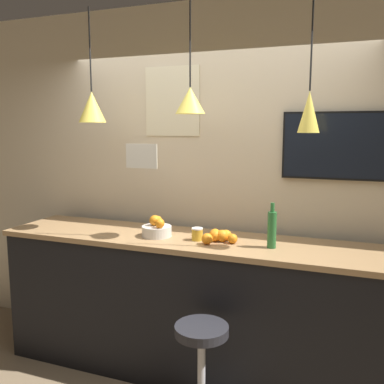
{
  "coord_description": "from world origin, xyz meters",
  "views": [
    {
      "loc": [
        1.12,
        -2.26,
        1.91
      ],
      "look_at": [
        0.0,
        0.65,
        1.43
      ],
      "focal_mm": 40.0,
      "sensor_mm": 36.0,
      "label": 1
    }
  ],
  "objects": [
    {
      "name": "back_wall",
      "position": [
        0.0,
        1.09,
        1.45
      ],
      "size": [
        8.0,
        0.06,
        2.9
      ],
      "color": "beige",
      "rests_on": "ground_plane"
    },
    {
      "name": "service_counter",
      "position": [
        0.0,
        0.65,
        0.54
      ],
      "size": [
        3.02,
        0.66,
        1.08
      ],
      "color": "black",
      "rests_on": "ground_plane"
    },
    {
      "name": "bar_stool",
      "position": [
        0.28,
        0.08,
        0.45
      ],
      "size": [
        0.39,
        0.39,
        0.69
      ],
      "color": "#B7B7BC",
      "rests_on": "ground_plane"
    },
    {
      "name": "fruit_bowl",
      "position": [
        -0.27,
        0.6,
        1.14
      ],
      "size": [
        0.23,
        0.23,
        0.16
      ],
      "color": "beige",
      "rests_on": "service_counter"
    },
    {
      "name": "orange_pile",
      "position": [
        0.22,
        0.62,
        1.12
      ],
      "size": [
        0.24,
        0.23,
        0.09
      ],
      "color": "orange",
      "rests_on": "service_counter"
    },
    {
      "name": "juice_bottle",
      "position": [
        0.6,
        0.6,
        1.22
      ],
      "size": [
        0.06,
        0.06,
        0.32
      ],
      "color": "#286B33",
      "rests_on": "service_counter"
    },
    {
      "name": "spread_jar",
      "position": [
        0.06,
        0.6,
        1.13
      ],
      "size": [
        0.08,
        0.08,
        0.09
      ],
      "color": "gold",
      "rests_on": "service_counter"
    },
    {
      "name": "pendant_lamp_left",
      "position": [
        -0.82,
        0.61,
        2.06
      ],
      "size": [
        0.21,
        0.21,
        0.86
      ],
      "color": "black"
    },
    {
      "name": "pendant_lamp_middle",
      "position": [
        0.0,
        0.61,
        2.1
      ],
      "size": [
        0.21,
        0.21,
        0.8
      ],
      "color": "black"
    },
    {
      "name": "pendant_lamp_right",
      "position": [
        0.82,
        0.61,
        2.01
      ],
      "size": [
        0.14,
        0.14,
        0.93
      ],
      "color": "black"
    },
    {
      "name": "mounted_tv",
      "position": [
        0.99,
        1.03,
        1.77
      ],
      "size": [
        0.81,
        0.04,
        0.5
      ],
      "color": "black"
    },
    {
      "name": "hanging_menu_board",
      "position": [
        -0.28,
        0.4,
        1.71
      ],
      "size": [
        0.24,
        0.01,
        0.17
      ],
      "color": "silver"
    },
    {
      "name": "wall_poster",
      "position": [
        -0.33,
        1.05,
        2.12
      ],
      "size": [
        0.48,
        0.01,
        0.57
      ],
      "color": "beige"
    }
  ]
}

